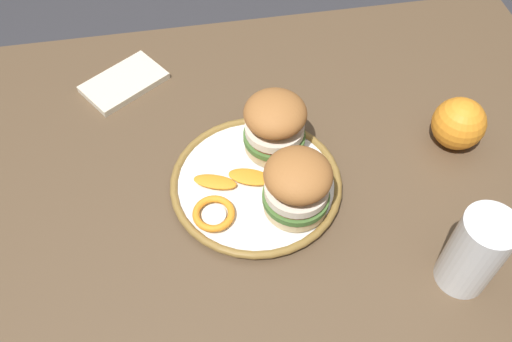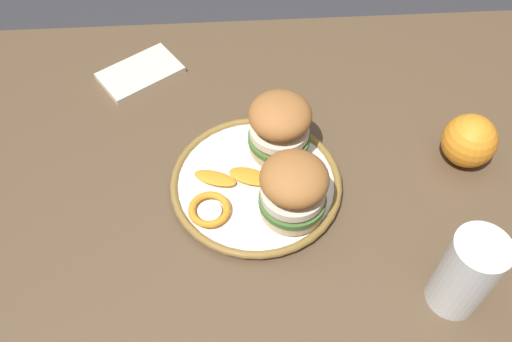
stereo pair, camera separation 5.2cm
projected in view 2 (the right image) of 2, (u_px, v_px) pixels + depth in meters
dining_table at (215, 231)px, 0.91m from camera, size 1.29×0.83×0.76m
dinner_plate at (256, 183)px, 0.82m from camera, size 0.26×0.26×0.02m
sandwich_half_left at (280, 126)px, 0.81m from camera, size 0.10×0.10×0.10m
sandwich_half_right at (293, 189)px, 0.74m from camera, size 0.10×0.10×0.10m
orange_peel_curled at (207, 210)px, 0.78m from camera, size 0.08×0.08×0.01m
orange_peel_strip_long at (215, 178)px, 0.81m from camera, size 0.07×0.05×0.01m
orange_peel_strip_short at (250, 176)px, 0.81m from camera, size 0.07×0.05×0.01m
drinking_glass at (464, 276)px, 0.67m from camera, size 0.07×0.07×0.13m
whole_orange at (469, 141)px, 0.83m from camera, size 0.08×0.08×0.08m
folded_napkin at (140, 73)px, 0.97m from camera, size 0.16×0.15×0.01m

